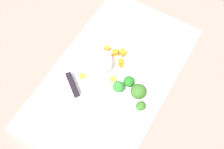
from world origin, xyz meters
The scene contains 16 objects.
ground_plane centered at (0.00, 0.00, 0.00)m, with size 4.00×4.00×0.00m, color gray.
cutting_board centered at (0.00, 0.00, 0.01)m, with size 0.55×0.32×0.01m, color white.
prep_bowl centered at (0.00, 0.05, 0.04)m, with size 0.08×0.08×0.05m, color white.
chef_knife centered at (-0.11, 0.04, 0.02)m, with size 0.18×0.24×0.02m.
carrot_dice_0 centered at (0.07, 0.03, 0.02)m, with size 0.02×0.02×0.02m, color orange.
carrot_dice_1 centered at (0.07, 0.06, 0.02)m, with size 0.01×0.02×0.01m, color orange.
carrot_dice_2 centered at (0.08, 0.01, 0.02)m, with size 0.02×0.02×0.02m, color orange.
carrot_dice_3 centered at (0.05, 0.00, 0.02)m, with size 0.01×0.01×0.01m, color orange.
carrot_dice_4 centered at (0.05, 0.07, 0.02)m, with size 0.01×0.01×0.01m, color orange.
carrot_dice_5 centered at (0.04, -0.01, 0.02)m, with size 0.01×0.01×0.01m, color orange.
pepper_dice_0 centered at (-0.01, -0.01, 0.02)m, with size 0.01×0.02×0.01m, color yellow.
pepper_dice_1 centered at (-0.04, 0.07, 0.02)m, with size 0.01×0.01×0.01m, color yellow.
broccoli_floret_0 centered at (-0.01, -0.09, 0.04)m, with size 0.04×0.04×0.05m.
broccoli_floret_1 centered at (0.00, -0.05, 0.03)m, with size 0.03×0.03×0.04m.
broccoli_floret_2 centered at (-0.05, -0.11, 0.03)m, with size 0.03×0.03×0.03m.
broccoli_floret_3 centered at (-0.03, -0.04, 0.03)m, with size 0.03×0.03×0.04m.
Camera 1 is at (-0.31, -0.19, 0.74)m, focal length 46.03 mm.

